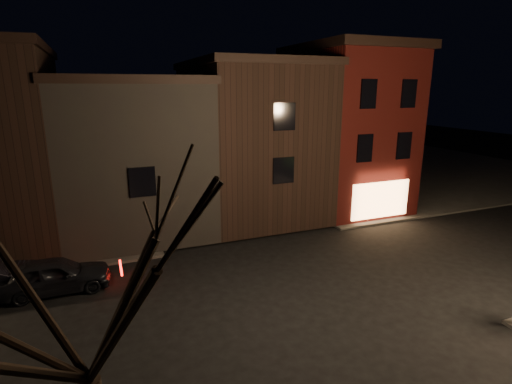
# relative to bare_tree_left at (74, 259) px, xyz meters

# --- Properties ---
(ground) EXTENTS (120.00, 120.00, 0.00)m
(ground) POSITION_rel_bare_tree_left_xyz_m (8.00, 7.00, -5.43)
(ground) COLOR black
(ground) RESTS_ON ground
(sidewalk_far_right) EXTENTS (30.00, 30.00, 0.12)m
(sidewalk_far_right) POSITION_rel_bare_tree_left_xyz_m (28.00, 27.00, -5.37)
(sidewalk_far_right) COLOR #2D2B28
(sidewalk_far_right) RESTS_ON ground
(corner_building) EXTENTS (6.50, 8.50, 10.50)m
(corner_building) POSITION_rel_bare_tree_left_xyz_m (16.00, 16.47, -0.03)
(corner_building) COLOR #50110E
(corner_building) RESTS_ON ground
(row_building_a) EXTENTS (7.30, 10.30, 9.40)m
(row_building_a) POSITION_rel_bare_tree_left_xyz_m (9.50, 17.50, -0.60)
(row_building_a) COLOR black
(row_building_a) RESTS_ON ground
(row_building_b) EXTENTS (7.80, 10.30, 8.40)m
(row_building_b) POSITION_rel_bare_tree_left_xyz_m (2.25, 17.50, -1.10)
(row_building_b) COLOR black
(row_building_b) RESTS_ON ground
(bare_tree_left) EXTENTS (5.60, 5.60, 7.50)m
(bare_tree_left) POSITION_rel_bare_tree_left_xyz_m (0.00, 0.00, 0.00)
(bare_tree_left) COLOR black
(bare_tree_left) RESTS_ON sidewalk_near_left
(parked_car_a) EXTENTS (4.19, 1.70, 1.43)m
(parked_car_a) POSITION_rel_bare_tree_left_xyz_m (-1.59, 10.24, -4.72)
(parked_car_a) COLOR black
(parked_car_a) RESTS_ON ground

